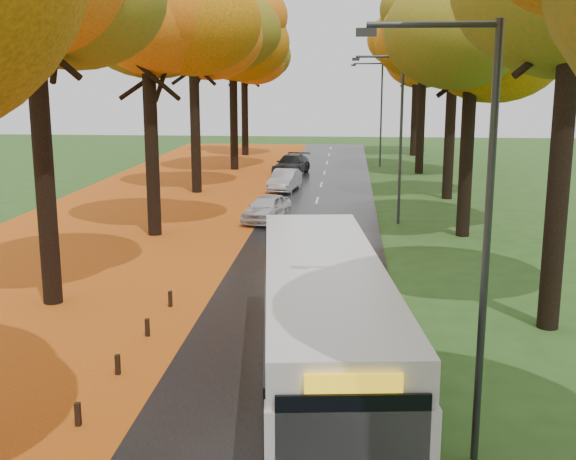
# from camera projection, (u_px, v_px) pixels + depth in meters

# --- Properties ---
(road) EXTENTS (6.50, 90.00, 0.04)m
(road) POSITION_uv_depth(u_px,v_px,m) (306.00, 245.00, 30.50)
(road) COLOR black
(road) RESTS_ON ground
(centre_line) EXTENTS (0.12, 90.00, 0.01)m
(centre_line) POSITION_uv_depth(u_px,v_px,m) (306.00, 245.00, 30.49)
(centre_line) COLOR silver
(centre_line) RESTS_ON road
(leaf_verge) EXTENTS (12.00, 90.00, 0.02)m
(leaf_verge) POSITION_uv_depth(u_px,v_px,m) (99.00, 241.00, 31.24)
(leaf_verge) COLOR #87460C
(leaf_verge) RESTS_ON ground
(leaf_drift) EXTENTS (0.90, 90.00, 0.01)m
(leaf_drift) POSITION_uv_depth(u_px,v_px,m) (234.00, 243.00, 30.74)
(leaf_drift) COLOR #DA5416
(leaf_drift) RESTS_ON road
(trees_left) EXTENTS (9.20, 74.00, 13.88)m
(trees_left) POSITION_uv_depth(u_px,v_px,m) (144.00, 16.00, 31.09)
(trees_left) COLOR black
(trees_left) RESTS_ON ground
(trees_right) EXTENTS (9.30, 74.20, 13.96)m
(trees_right) POSITION_uv_depth(u_px,v_px,m) (484.00, 10.00, 29.73)
(trees_right) COLOR black
(trees_right) RESTS_ON ground
(streetlamp_near) EXTENTS (2.45, 0.18, 8.00)m
(streetlamp_near) POSITION_uv_depth(u_px,v_px,m) (474.00, 213.00, 12.63)
(streetlamp_near) COLOR #333538
(streetlamp_near) RESTS_ON ground
(streetlamp_mid) EXTENTS (2.45, 0.18, 8.00)m
(streetlamp_mid) POSITION_uv_depth(u_px,v_px,m) (396.00, 126.00, 34.05)
(streetlamp_mid) COLOR #333538
(streetlamp_mid) RESTS_ON ground
(streetlamp_far) EXTENTS (2.45, 0.18, 8.00)m
(streetlamp_far) POSITION_uv_depth(u_px,v_px,m) (378.00, 106.00, 55.48)
(streetlamp_far) COLOR #333538
(streetlamp_far) RESTS_ON ground
(bus) EXTENTS (3.86, 11.62, 3.00)m
(bus) POSITION_uv_depth(u_px,v_px,m) (323.00, 325.00, 16.09)
(bus) COLOR #520C0E
(bus) RESTS_ON road
(car_white) EXTENTS (2.44, 4.12, 1.32)m
(car_white) POSITION_uv_depth(u_px,v_px,m) (267.00, 208.00, 35.23)
(car_white) COLOR silver
(car_white) RESTS_ON road
(car_silver) EXTENTS (1.93, 4.10, 1.30)m
(car_silver) POSITION_uv_depth(u_px,v_px,m) (285.00, 180.00, 44.57)
(car_silver) COLOR #A7A9AF
(car_silver) RESTS_ON road
(car_dark) EXTENTS (2.77, 5.08, 1.40)m
(car_dark) POSITION_uv_depth(u_px,v_px,m) (291.00, 165.00, 51.92)
(car_dark) COLOR black
(car_dark) RESTS_ON road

